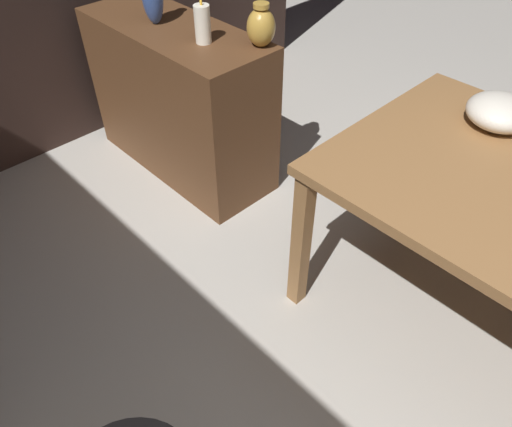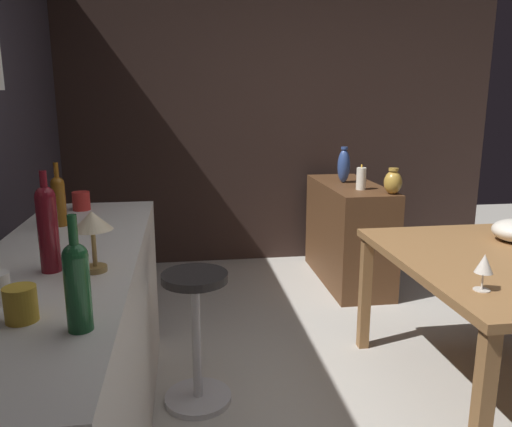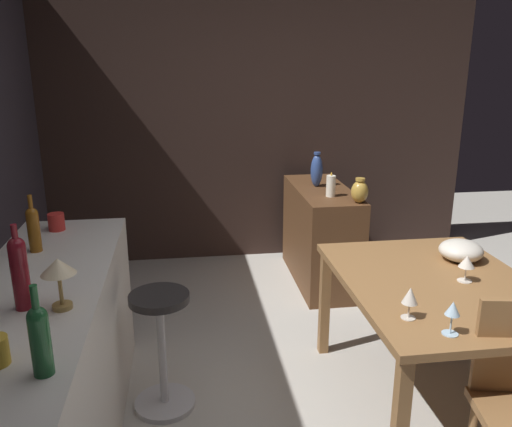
{
  "view_description": "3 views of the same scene",
  "coord_description": "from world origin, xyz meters",
  "px_view_note": "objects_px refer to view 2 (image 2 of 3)",
  "views": [
    {
      "loc": [
        -0.16,
        1.0,
        1.75
      ],
      "look_at": [
        0.55,
        0.32,
        0.83
      ],
      "focal_mm": 33.9,
      "sensor_mm": 36.0,
      "label": 1
    },
    {
      "loc": [
        -2.01,
        1.0,
        1.49
      ],
      "look_at": [
        0.72,
        0.6,
        0.85
      ],
      "focal_mm": 34.98,
      "sensor_mm": 36.0,
      "label": 2
    },
    {
      "loc": [
        -2.3,
        0.81,
        1.88
      ],
      "look_at": [
        0.8,
        0.37,
        0.94
      ],
      "focal_mm": 36.83,
      "sensor_mm": 36.0,
      "label": 3
    }
  ],
  "objects_px": {
    "cup_mustard": "(21,304)",
    "wine_bottle_ruby": "(48,226)",
    "wine_bottle_green": "(77,282)",
    "pillar_candle_tall": "(361,179)",
    "vase_ceramic_blue": "(344,166)",
    "sideboard_cabinet": "(348,233)",
    "wine_glass_center": "(484,265)",
    "counter_lamp": "(92,226)",
    "dining_table": "(500,275)",
    "vase_brass": "(393,182)",
    "bar_stool": "(196,335)",
    "wine_bottle_amber": "(59,199)",
    "cup_red": "(81,201)"
  },
  "relations": [
    {
      "from": "cup_red",
      "to": "vase_brass",
      "type": "distance_m",
      "value": 2.13
    },
    {
      "from": "wine_glass_center",
      "to": "wine_bottle_amber",
      "type": "distance_m",
      "value": 1.89
    },
    {
      "from": "dining_table",
      "to": "vase_brass",
      "type": "distance_m",
      "value": 1.3
    },
    {
      "from": "wine_bottle_green",
      "to": "wine_bottle_ruby",
      "type": "relative_size",
      "value": 0.87
    },
    {
      "from": "cup_red",
      "to": "vase_brass",
      "type": "xyz_separation_m",
      "value": [
        0.6,
        -2.04,
        -0.04
      ]
    },
    {
      "from": "cup_red",
      "to": "vase_ceramic_blue",
      "type": "relative_size",
      "value": 0.44
    },
    {
      "from": "wine_bottle_green",
      "to": "wine_bottle_amber",
      "type": "bearing_deg",
      "value": 14.93
    },
    {
      "from": "sideboard_cabinet",
      "to": "wine_bottle_ruby",
      "type": "bearing_deg",
      "value": 139.14
    },
    {
      "from": "pillar_candle_tall",
      "to": "wine_bottle_ruby",
      "type": "bearing_deg",
      "value": 135.5
    },
    {
      "from": "cup_mustard",
      "to": "pillar_candle_tall",
      "type": "relative_size",
      "value": 0.63
    },
    {
      "from": "wine_bottle_green",
      "to": "vase_ceramic_blue",
      "type": "bearing_deg",
      "value": -30.75
    },
    {
      "from": "vase_ceramic_blue",
      "to": "sideboard_cabinet",
      "type": "bearing_deg",
      "value": -156.5
    },
    {
      "from": "dining_table",
      "to": "sideboard_cabinet",
      "type": "distance_m",
      "value": 1.77
    },
    {
      "from": "wine_bottle_amber",
      "to": "pillar_candle_tall",
      "type": "distance_m",
      "value": 2.24
    },
    {
      "from": "wine_bottle_green",
      "to": "vase_ceramic_blue",
      "type": "relative_size",
      "value": 1.05
    },
    {
      "from": "dining_table",
      "to": "bar_stool",
      "type": "xyz_separation_m",
      "value": [
        0.18,
        1.46,
        -0.3
      ]
    },
    {
      "from": "sideboard_cabinet",
      "to": "bar_stool",
      "type": "relative_size",
      "value": 1.62
    },
    {
      "from": "wine_bottle_ruby",
      "to": "vase_brass",
      "type": "distance_m",
      "value": 2.54
    },
    {
      "from": "wine_bottle_green",
      "to": "sideboard_cabinet",
      "type": "bearing_deg",
      "value": -32.08
    },
    {
      "from": "wine_bottle_ruby",
      "to": "pillar_candle_tall",
      "type": "height_order",
      "value": "wine_bottle_ruby"
    },
    {
      "from": "sideboard_cabinet",
      "to": "bar_stool",
      "type": "xyz_separation_m",
      "value": [
        -1.56,
        1.3,
        -0.05
      ]
    },
    {
      "from": "cup_red",
      "to": "dining_table",
      "type": "bearing_deg",
      "value": -108.19
    },
    {
      "from": "wine_glass_center",
      "to": "wine_bottle_green",
      "type": "xyz_separation_m",
      "value": [
        -0.47,
        1.45,
        0.18
      ]
    },
    {
      "from": "wine_glass_center",
      "to": "sideboard_cabinet",
      "type": "bearing_deg",
      "value": -4.45
    },
    {
      "from": "sideboard_cabinet",
      "to": "wine_bottle_green",
      "type": "xyz_separation_m",
      "value": [
        -2.57,
        1.61,
        0.62
      ]
    },
    {
      "from": "wine_bottle_amber",
      "to": "cup_red",
      "type": "relative_size",
      "value": 2.37
    },
    {
      "from": "cup_mustard",
      "to": "vase_brass",
      "type": "relative_size",
      "value": 0.65
    },
    {
      "from": "sideboard_cabinet",
      "to": "counter_lamp",
      "type": "xyz_separation_m",
      "value": [
        -2.11,
        1.65,
        0.66
      ]
    },
    {
      "from": "dining_table",
      "to": "counter_lamp",
      "type": "xyz_separation_m",
      "value": [
        -0.37,
        1.81,
        0.41
      ]
    },
    {
      "from": "bar_stool",
      "to": "cup_mustard",
      "type": "bearing_deg",
      "value": 152.54
    },
    {
      "from": "cup_mustard",
      "to": "pillar_candle_tall",
      "type": "bearing_deg",
      "value": -38.43
    },
    {
      "from": "cup_mustard",
      "to": "wine_bottle_ruby",
      "type": "bearing_deg",
      "value": 3.02
    },
    {
      "from": "wine_glass_center",
      "to": "wine_bottle_ruby",
      "type": "relative_size",
      "value": 0.43
    },
    {
      "from": "dining_table",
      "to": "vase_ceramic_blue",
      "type": "bearing_deg",
      "value": 6.26
    },
    {
      "from": "wine_bottle_green",
      "to": "wine_glass_center",
      "type": "bearing_deg",
      "value": -71.9
    },
    {
      "from": "dining_table",
      "to": "bar_stool",
      "type": "relative_size",
      "value": 1.92
    },
    {
      "from": "cup_red",
      "to": "vase_ceramic_blue",
      "type": "xyz_separation_m",
      "value": [
        1.15,
        -1.85,
        0.01
      ]
    },
    {
      "from": "dining_table",
      "to": "vase_ceramic_blue",
      "type": "relative_size",
      "value": 4.45
    },
    {
      "from": "cup_red",
      "to": "pillar_candle_tall",
      "type": "distance_m",
      "value": 2.05
    },
    {
      "from": "pillar_candle_tall",
      "to": "wine_bottle_green",
      "type": "bearing_deg",
      "value": 145.26
    },
    {
      "from": "dining_table",
      "to": "wine_bottle_ruby",
      "type": "xyz_separation_m",
      "value": [
        -0.34,
        1.97,
        0.41
      ]
    },
    {
      "from": "dining_table",
      "to": "wine_bottle_ruby",
      "type": "distance_m",
      "value": 2.04
    },
    {
      "from": "sideboard_cabinet",
      "to": "pillar_candle_tall",
      "type": "height_order",
      "value": "pillar_candle_tall"
    },
    {
      "from": "dining_table",
      "to": "counter_lamp",
      "type": "distance_m",
      "value": 1.89
    },
    {
      "from": "dining_table",
      "to": "counter_lamp",
      "type": "relative_size",
      "value": 6.04
    },
    {
      "from": "wine_bottle_ruby",
      "to": "wine_bottle_amber",
      "type": "height_order",
      "value": "wine_bottle_ruby"
    },
    {
      "from": "sideboard_cabinet",
      "to": "vase_ceramic_blue",
      "type": "bearing_deg",
      "value": 23.5
    },
    {
      "from": "counter_lamp",
      "to": "pillar_candle_tall",
      "type": "relative_size",
      "value": 1.12
    },
    {
      "from": "cup_red",
      "to": "vase_ceramic_blue",
      "type": "bearing_deg",
      "value": -58.27
    },
    {
      "from": "dining_table",
      "to": "wine_bottle_green",
      "type": "height_order",
      "value": "wine_bottle_green"
    }
  ]
}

